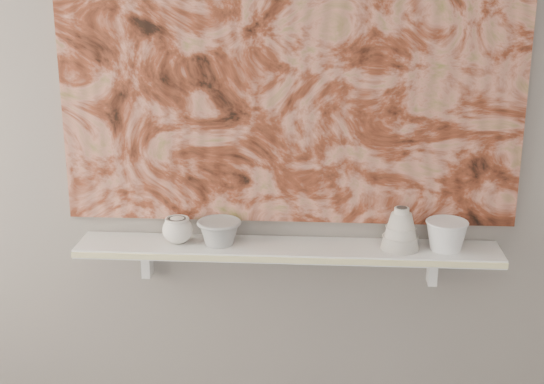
# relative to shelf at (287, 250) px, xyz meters

# --- Properties ---
(wall_back) EXTENTS (3.60, 0.00, 3.60)m
(wall_back) POSITION_rel_shelf_xyz_m (0.00, 0.09, 0.44)
(wall_back) COLOR gray
(wall_back) RESTS_ON floor
(shelf) EXTENTS (1.40, 0.18, 0.03)m
(shelf) POSITION_rel_shelf_xyz_m (0.00, 0.00, 0.00)
(shelf) COLOR white
(shelf) RESTS_ON wall_back
(shelf_stripe) EXTENTS (1.40, 0.01, 0.02)m
(shelf_stripe) POSITION_rel_shelf_xyz_m (0.00, -0.09, 0.00)
(shelf_stripe) COLOR beige
(shelf_stripe) RESTS_ON shelf
(bracket_left) EXTENTS (0.03, 0.06, 0.12)m
(bracket_left) POSITION_rel_shelf_xyz_m (-0.49, 0.06, -0.07)
(bracket_left) COLOR white
(bracket_left) RESTS_ON wall_back
(bracket_right) EXTENTS (0.03, 0.06, 0.12)m
(bracket_right) POSITION_rel_shelf_xyz_m (0.49, 0.06, -0.07)
(bracket_right) COLOR white
(bracket_right) RESTS_ON wall_back
(painting) EXTENTS (1.50, 0.02, 1.10)m
(painting) POSITION_rel_shelf_xyz_m (0.00, 0.08, 0.62)
(painting) COLOR brown
(painting) RESTS_ON wall_back
(house_motif) EXTENTS (0.09, 0.00, 0.08)m
(house_motif) POSITION_rel_shelf_xyz_m (0.45, 0.07, 0.32)
(house_motif) COLOR black
(house_motif) RESTS_ON painting
(bowl_grey) EXTENTS (0.15, 0.15, 0.09)m
(bowl_grey) POSITION_rel_shelf_xyz_m (-0.23, 0.00, 0.06)
(bowl_grey) COLOR #999A97
(bowl_grey) RESTS_ON shelf
(cup_cream) EXTENTS (0.11, 0.11, 0.09)m
(cup_cream) POSITION_rel_shelf_xyz_m (-0.37, 0.00, 0.06)
(cup_cream) COLOR silver
(cup_cream) RESTS_ON shelf
(bell_vessel) EXTENTS (0.16, 0.16, 0.14)m
(bell_vessel) POSITION_rel_shelf_xyz_m (0.37, 0.00, 0.09)
(bell_vessel) COLOR silver
(bell_vessel) RESTS_ON shelf
(bowl_white) EXTENTS (0.14, 0.14, 0.10)m
(bowl_white) POSITION_rel_shelf_xyz_m (0.52, 0.00, 0.07)
(bowl_white) COLOR silver
(bowl_white) RESTS_ON shelf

